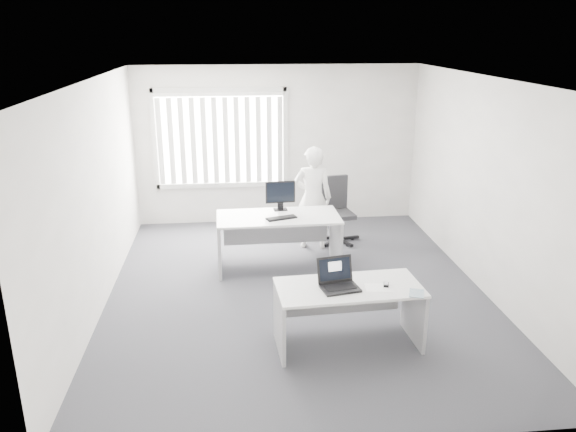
{
  "coord_description": "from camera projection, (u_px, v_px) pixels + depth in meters",
  "views": [
    {
      "loc": [
        -0.83,
        -6.85,
        3.37
      ],
      "look_at": [
        -0.1,
        0.15,
        1.02
      ],
      "focal_mm": 35.0,
      "sensor_mm": 36.0,
      "label": 1
    }
  ],
  "objects": [
    {
      "name": "ceiling",
      "position": [
        298.0,
        79.0,
        6.72
      ],
      "size": [
        5.0,
        6.0,
        0.02
      ],
      "primitive_type": "cube",
      "color": "white",
      "rests_on": "wall_back"
    },
    {
      "name": "wall_right",
      "position": [
        485.0,
        186.0,
        7.41
      ],
      "size": [
        0.02,
        6.0,
        2.8
      ],
      "primitive_type": "cube",
      "color": "silver",
      "rests_on": "ground"
    },
    {
      "name": "laptop",
      "position": [
        341.0,
        276.0,
        5.96
      ],
      "size": [
        0.46,
        0.42,
        0.31
      ],
      "primitive_type": null,
      "rotation": [
        0.0,
        0.0,
        0.19
      ],
      "color": "black",
      "rests_on": "desk_near"
    },
    {
      "name": "mouse",
      "position": [
        386.0,
        284.0,
        6.09
      ],
      "size": [
        0.08,
        0.11,
        0.04
      ],
      "primitive_type": null,
      "rotation": [
        0.0,
        0.0,
        -0.29
      ],
      "color": "silver",
      "rests_on": "paper_sheet"
    },
    {
      "name": "desk_near",
      "position": [
        349.0,
        303.0,
        6.15
      ],
      "size": [
        1.61,
        0.83,
        0.72
      ],
      "rotation": [
        0.0,
        0.0,
        0.06
      ],
      "color": "silver",
      "rests_on": "ground"
    },
    {
      "name": "wall_back",
      "position": [
        277.0,
        145.0,
        9.99
      ],
      "size": [
        5.0,
        0.02,
        2.8
      ],
      "primitive_type": "cube",
      "color": "silver",
      "rests_on": "ground"
    },
    {
      "name": "window",
      "position": [
        221.0,
        139.0,
        9.81
      ],
      "size": [
        2.32,
        0.06,
        1.76
      ],
      "primitive_type": "cube",
      "color": "beige",
      "rests_on": "wall_back"
    },
    {
      "name": "office_chair",
      "position": [
        337.0,
        221.0,
        9.32
      ],
      "size": [
        0.71,
        0.71,
        1.08
      ],
      "rotation": [
        0.0,
        0.0,
        0.18
      ],
      "color": "black",
      "rests_on": "ground"
    },
    {
      "name": "monitor",
      "position": [
        280.0,
        196.0,
        8.3
      ],
      "size": [
        0.45,
        0.17,
        0.44
      ],
      "primitive_type": null,
      "rotation": [
        0.0,
        0.0,
        0.08
      ],
      "color": "black",
      "rests_on": "desk_far"
    },
    {
      "name": "desk_far",
      "position": [
        278.0,
        231.0,
        8.17
      ],
      "size": [
        1.78,
        0.86,
        0.81
      ],
      "rotation": [
        0.0,
        0.0,
        0.02
      ],
      "color": "silver",
      "rests_on": "ground"
    },
    {
      "name": "booklet",
      "position": [
        417.0,
        293.0,
        5.91
      ],
      "size": [
        0.21,
        0.25,
        0.01
      ],
      "primitive_type": "cube",
      "rotation": [
        0.0,
        0.0,
        -0.35
      ],
      "color": "white",
      "rests_on": "desk_near"
    },
    {
      "name": "blinds",
      "position": [
        221.0,
        141.0,
        9.76
      ],
      "size": [
        2.2,
        0.1,
        1.5
      ],
      "primitive_type": null,
      "color": "white",
      "rests_on": "wall_back"
    },
    {
      "name": "paper_sheet",
      "position": [
        379.0,
        288.0,
        6.05
      ],
      "size": [
        0.32,
        0.24,
        0.0
      ],
      "primitive_type": "cube",
      "rotation": [
        0.0,
        0.0,
        -0.11
      ],
      "color": "white",
      "rests_on": "desk_near"
    },
    {
      "name": "person",
      "position": [
        313.0,
        198.0,
        8.88
      ],
      "size": [
        0.66,
        0.48,
        1.66
      ],
      "primitive_type": "imported",
      "rotation": [
        0.0,
        0.0,
        3.0
      ],
      "color": "silver",
      "rests_on": "ground"
    },
    {
      "name": "keyboard",
      "position": [
        282.0,
        218.0,
        7.98
      ],
      "size": [
        0.46,
        0.28,
        0.02
      ],
      "primitive_type": "cube",
      "rotation": [
        0.0,
        0.0,
        0.32
      ],
      "color": "black",
      "rests_on": "desk_far"
    },
    {
      "name": "ground",
      "position": [
        297.0,
        291.0,
        7.6
      ],
      "size": [
        6.0,
        6.0,
        0.0
      ],
      "primitive_type": "plane",
      "color": "#47464D",
      "rests_on": "ground"
    },
    {
      "name": "wall_left",
      "position": [
        96.0,
        197.0,
        6.92
      ],
      "size": [
        0.02,
        6.0,
        2.8
      ],
      "primitive_type": "cube",
      "color": "silver",
      "rests_on": "ground"
    },
    {
      "name": "wall_front",
      "position": [
        343.0,
        297.0,
        4.33
      ],
      "size": [
        5.0,
        0.02,
        2.8
      ],
      "primitive_type": "cube",
      "color": "silver",
      "rests_on": "ground"
    }
  ]
}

